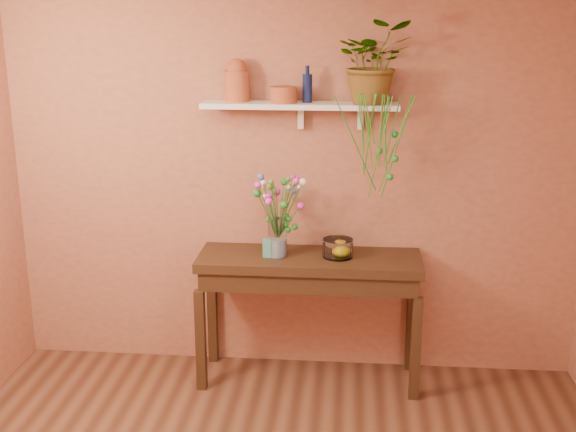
{
  "coord_description": "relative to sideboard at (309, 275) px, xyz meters",
  "views": [
    {
      "loc": [
        0.4,
        -2.88,
        2.51
      ],
      "look_at": [
        0.0,
        1.55,
        1.25
      ],
      "focal_mm": 44.98,
      "sensor_mm": 36.0,
      "label": 1
    }
  ],
  "objects": [
    {
      "name": "bouquet",
      "position": [
        -0.2,
        -0.03,
        0.54
      ],
      "size": [
        0.34,
        0.45,
        0.45
      ],
      "color": "#386B28",
      "rests_on": "glass_vase"
    },
    {
      "name": "glass_bowl",
      "position": [
        0.19,
        0.0,
        0.19
      ],
      "size": [
        0.21,
        0.21,
        0.12
      ],
      "color": "white",
      "rests_on": "sideboard"
    },
    {
      "name": "wall_shelf",
      "position": [
        -0.07,
        0.14,
        1.13
      ],
      "size": [
        1.3,
        0.24,
        0.19
      ],
      "color": "white",
      "rests_on": "room"
    },
    {
      "name": "terracotta_pot",
      "position": [
        -0.18,
        0.11,
        1.21
      ],
      "size": [
        0.23,
        0.23,
        0.11
      ],
      "primitive_type": "cylinder",
      "rotation": [
        0.0,
        0.0,
        -0.37
      ],
      "color": "#A54B28",
      "rests_on": "wall_shelf"
    },
    {
      "name": "sideboard",
      "position": [
        0.0,
        0.0,
        0.0
      ],
      "size": [
        1.51,
        0.49,
        0.92
      ],
      "color": "#3E2614",
      "rests_on": "ground"
    },
    {
      "name": "terracotta_jug",
      "position": [
        -0.5,
        0.16,
        1.29
      ],
      "size": [
        0.21,
        0.21,
        0.28
      ],
      "color": "#A54B28",
      "rests_on": "wall_shelf"
    },
    {
      "name": "lemon",
      "position": [
        0.21,
        0.02,
        0.18
      ],
      "size": [
        0.08,
        0.08,
        0.08
      ],
      "primitive_type": "sphere",
      "color": "yellow",
      "rests_on": "glass_bowl"
    },
    {
      "name": "blue_bottle",
      "position": [
        -0.03,
        0.15,
        1.25
      ],
      "size": [
        0.07,
        0.07,
        0.24
      ],
      "color": "#0D173E",
      "rests_on": "wall_shelf"
    },
    {
      "name": "carton",
      "position": [
        -0.28,
        -0.04,
        0.19
      ],
      "size": [
        0.07,
        0.05,
        0.12
      ],
      "primitive_type": "cube",
      "rotation": [
        0.0,
        0.0,
        -0.11
      ],
      "color": "teal",
      "rests_on": "sideboard"
    },
    {
      "name": "glass_vase",
      "position": [
        -0.21,
        -0.02,
        0.24
      ],
      "size": [
        0.12,
        0.12,
        0.26
      ],
      "color": "white",
      "rests_on": "sideboard"
    },
    {
      "name": "room",
      "position": [
        -0.13,
        -1.74,
        0.57
      ],
      "size": [
        4.04,
        4.04,
        2.7
      ],
      "color": "brown",
      "rests_on": "ground"
    },
    {
      "name": "plant_fronds",
      "position": [
        0.47,
        -0.03,
        0.93
      ],
      "size": [
        0.5,
        0.27,
        0.7
      ],
      "color": "#1F7C24",
      "rests_on": "wall_shelf"
    },
    {
      "name": "spider_plant",
      "position": [
        0.4,
        0.12,
        1.42
      ],
      "size": [
        0.54,
        0.48,
        0.53
      ],
      "primitive_type": "imported",
      "rotation": [
        0.0,
        0.0,
        0.15
      ],
      "color": "#1F7C24",
      "rests_on": "wall_shelf"
    }
  ]
}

